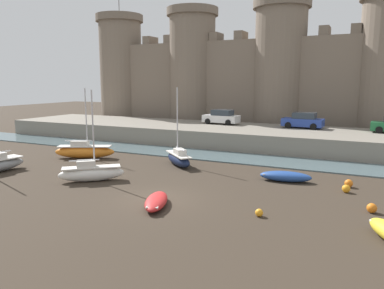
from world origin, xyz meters
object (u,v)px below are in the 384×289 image
Objects in this scene: car_quay_centre_west at (221,117)px; mooring_buoy_near_channel at (259,213)px; mooring_buoy_off_centre at (372,208)px; car_quay_centre_east at (303,121)px; sailboat_midflat_right at (179,158)px; sailboat_near_channel_left at (84,151)px; mooring_buoy_mid_mud at (349,183)px; rowboat_foreground_left at (156,201)px; mooring_buoy_near_shore at (346,189)px; rowboat_midflat_centre at (285,176)px; sailboat_midflat_left at (91,172)px.

mooring_buoy_near_channel is at bearing -64.44° from car_quay_centre_west.
car_quay_centre_east is (-6.68, 19.48, 2.32)m from mooring_buoy_off_centre.
sailboat_midflat_right reaches higher than mooring_buoy_off_centre.
sailboat_near_channel_left is 21.20m from mooring_buoy_mid_mud.
sailboat_midflat_right is 1.84× the size of rowboat_foreground_left.
car_quay_centre_west is at bearing 65.55° from sailboat_near_channel_left.
mooring_buoy_off_centre is 3.50m from mooring_buoy_near_shore.
car_quay_centre_east is at bearing 95.50° from rowboat_midflat_centre.
mooring_buoy_off_centre is (10.32, 3.86, -0.05)m from rowboat_foreground_left.
car_quay_centre_west is at bearing -179.66° from car_quay_centre_east.
rowboat_foreground_left reaches higher than mooring_buoy_mid_mud.
mooring_buoy_off_centre is 0.12× the size of car_quay_centre_west.
sailboat_midflat_right is 1.75× the size of rowboat_midflat_centre.
mooring_buoy_mid_mud is at bearing -70.36° from car_quay_centre_east.
car_quay_centre_west is (-10.49, 15.22, 2.21)m from rowboat_midflat_centre.
sailboat_midflat_left is (-3.03, -6.71, 0.02)m from sailboat_midflat_right.
sailboat_midflat_left reaches higher than car_quay_centre_west.
mooring_buoy_near_channel is at bearing -88.21° from rowboat_midflat_centre.
mooring_buoy_near_shore is 21.75m from car_quay_centre_west.
mooring_buoy_off_centre is at bearing 20.52° from rowboat_foreground_left.
sailboat_near_channel_left reaches higher than mooring_buoy_mid_mud.
car_quay_centre_west reaches higher than mooring_buoy_near_shore.
sailboat_midflat_right is 12.64m from mooring_buoy_near_shore.
sailboat_near_channel_left is at bearing -136.45° from car_quay_centre_east.
sailboat_near_channel_left is at bearing -173.56° from sailboat_midflat_right.
mooring_buoy_near_shore is 7.15m from mooring_buoy_near_channel.
sailboat_midflat_right is at bearing -82.46° from car_quay_centre_west.
rowboat_midflat_centre is 8.88× the size of mooring_buoy_near_channel.
sailboat_midflat_right is 15.57× the size of mooring_buoy_near_channel.
sailboat_midflat_left is 1.43× the size of car_quay_centre_west.
sailboat_near_channel_left reaches higher than car_quay_centre_east.
sailboat_near_channel_left is 12.12× the size of mooring_buoy_off_centre.
car_quay_centre_west is at bearing 133.90° from mooring_buoy_mid_mud.
sailboat_midflat_right is 12.20m from mooring_buoy_near_channel.
rowboat_foreground_left is 7.03m from sailboat_midflat_left.
rowboat_foreground_left is 14.75m from sailboat_near_channel_left.
sailboat_midflat_left reaches higher than sailboat_near_channel_left.
sailboat_midflat_right is at bearing 6.44° from sailboat_near_channel_left.
car_quay_centre_west is at bearing 124.59° from rowboat_midflat_centre.
mooring_buoy_near_shore is at bearing 38.42° from rowboat_foreground_left.
sailboat_midflat_right reaches higher than rowboat_midflat_centre.
rowboat_midflat_centre is 0.83× the size of car_quay_centre_east.
rowboat_foreground_left is 24.01m from car_quay_centre_west.
sailboat_near_channel_left reaches higher than car_quay_centre_west.
sailboat_near_channel_left is 12.49× the size of mooring_buoy_near_shore.
car_quay_centre_west reaches higher than rowboat_midflat_centre.
sailboat_midflat_left is at bearing 158.77° from rowboat_foreground_left.
car_quay_centre_east is at bearing 108.92° from mooring_buoy_off_centre.
sailboat_midflat_right reaches higher than sailboat_near_channel_left.
car_quay_centre_west is (1.17, 20.75, 1.97)m from sailboat_midflat_left.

